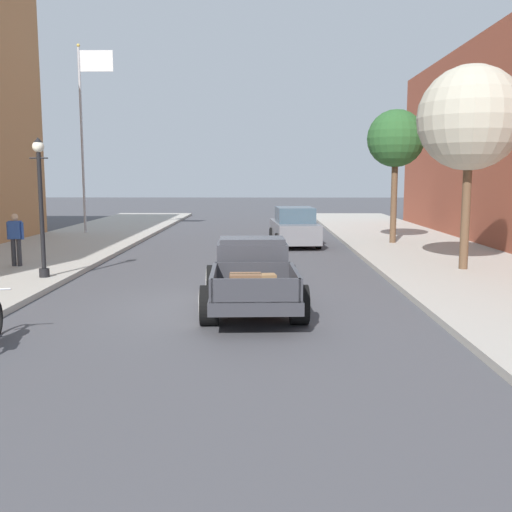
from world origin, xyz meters
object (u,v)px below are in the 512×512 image
Objects in this scene: hotrod_truck_gunmetal at (252,274)px; pedestrian_sidewalk_left at (16,236)px; street_tree_nearest at (470,119)px; car_background_grey at (294,228)px; street_lamp_near at (41,197)px; street_tree_second at (396,139)px; flagpole at (86,118)px.

hotrod_truck_gunmetal is 9.07m from pedestrian_sidewalk_left.
street_tree_nearest is (13.85, -0.39, 3.55)m from pedestrian_sidewalk_left.
car_background_grey is 1.15× the size of street_lamp_near.
street_tree_nearest reaches higher than pedestrian_sidewalk_left.
street_tree_second is at bearing 94.69° from street_tree_nearest.
flagpole is 1.65× the size of street_tree_second.
pedestrian_sidewalk_left is 15.27m from street_tree_second.
street_tree_nearest is 1.09× the size of street_tree_second.
car_background_grey is 11.43m from pedestrian_sidewalk_left.
flagpole is at bearing 142.04° from street_tree_nearest.
car_background_grey is at bearing -22.88° from flagpole.
street_lamp_near is at bearing -51.35° from pedestrian_sidewalk_left.
pedestrian_sidewalk_left is at bearing -84.97° from flagpole.
street_tree_nearest is at bearing -56.94° from car_background_grey.
hotrod_truck_gunmetal is 8.80m from street_tree_nearest.
car_background_grey is 0.48× the size of flagpole.
street_lamp_near is (-5.88, 3.07, 1.63)m from hotrod_truck_gunmetal.
street_tree_second reaches higher than pedestrian_sidewalk_left.
street_tree_nearest is at bearing -85.31° from street_tree_second.
street_lamp_near reaches higher than hotrod_truck_gunmetal.
hotrod_truck_gunmetal is at bearing -143.50° from street_tree_nearest.
flagpole reaches higher than hotrod_truck_gunmetal.
street_tree_second is at bearing -17.26° from flagpole.
street_tree_nearest reaches higher than car_background_grey.
street_tree_nearest is 7.17m from street_tree_second.
flagpole is 1.51× the size of street_tree_nearest.
street_tree_second is (-0.59, 7.15, -0.16)m from street_tree_nearest.
flagpole reaches higher than street_lamp_near.
flagpole is at bearing 101.15° from street_lamp_near.
street_tree_nearest is (14.84, -11.57, -1.14)m from flagpole.
street_tree_second is at bearing 26.98° from pedestrian_sidewalk_left.
car_background_grey is at bearing 50.21° from street_lamp_near.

